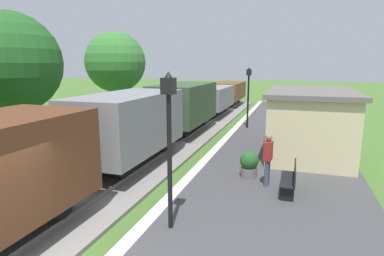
{
  "coord_description": "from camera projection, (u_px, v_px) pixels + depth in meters",
  "views": [
    {
      "loc": [
        3.71,
        -3.98,
        4.09
      ],
      "look_at": [
        0.18,
        6.97,
        1.77
      ],
      "focal_mm": 29.54,
      "sensor_mm": 36.0,
      "label": 1
    }
  ],
  "objects": [
    {
      "name": "bench_near_hut",
      "position": [
        290.0,
        178.0,
        9.5
      ],
      "size": [
        0.42,
        1.5,
        0.91
      ],
      "color": "black",
      "rests_on": "platform_slab"
    },
    {
      "name": "bench_down_platform",
      "position": [
        293.0,
        122.0,
        18.81
      ],
      "size": [
        0.42,
        1.5,
        0.91
      ],
      "color": "black",
      "rests_on": "platform_slab"
    },
    {
      "name": "tree_field_left",
      "position": [
        115.0,
        62.0,
        20.4
      ],
      "size": [
        3.89,
        3.89,
        6.19
      ],
      "color": "#4C3823",
      "rests_on": "ground"
    },
    {
      "name": "tree_trackside_far",
      "position": [
        10.0,
        63.0,
        14.06
      ],
      "size": [
        4.53,
        4.53,
        6.42
      ],
      "color": "#4C3823",
      "rests_on": "ground"
    },
    {
      "name": "freight_train",
      "position": [
        179.0,
        110.0,
        17.72
      ],
      "size": [
        2.5,
        32.6,
        2.72
      ],
      "color": "brown",
      "rests_on": "rail_near"
    },
    {
      "name": "station_hut",
      "position": [
        309.0,
        122.0,
        13.68
      ],
      "size": [
        3.5,
        5.8,
        2.78
      ],
      "color": "beige",
      "rests_on": "platform_slab"
    },
    {
      "name": "lamp_post_near",
      "position": [
        169.0,
        123.0,
        7.08
      ],
      "size": [
        0.28,
        0.28,
        3.7
      ],
      "color": "black",
      "rests_on": "platform_slab"
    },
    {
      "name": "lamp_post_far",
      "position": [
        249.0,
        86.0,
        18.99
      ],
      "size": [
        0.28,
        0.28,
        3.7
      ],
      "color": "black",
      "rests_on": "platform_slab"
    },
    {
      "name": "potted_planter",
      "position": [
        249.0,
        164.0,
        10.88
      ],
      "size": [
        0.64,
        0.64,
        0.92
      ],
      "color": "slate",
      "rests_on": "platform_slab"
    },
    {
      "name": "person_waiting",
      "position": [
        268.0,
        158.0,
        10.04
      ],
      "size": [
        0.28,
        0.41,
        1.71
      ],
      "rotation": [
        0.0,
        0.0,
        3.03
      ],
      "color": "#474C66",
      "rests_on": "platform_slab"
    }
  ]
}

